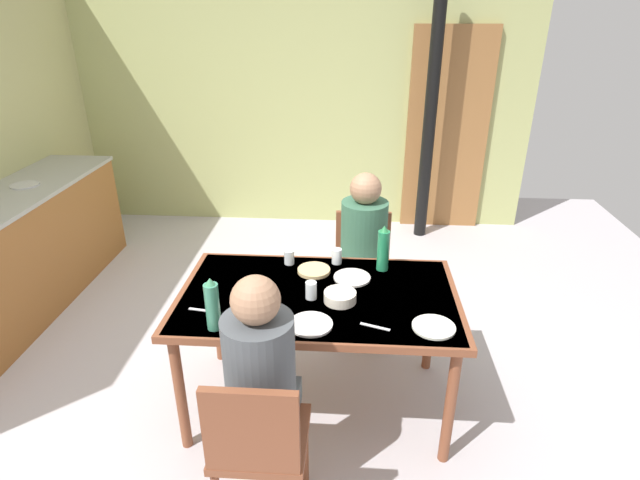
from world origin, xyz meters
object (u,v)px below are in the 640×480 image
Objects in this scene: dining_table at (318,305)px; chair_far_diner at (362,267)px; person_near_diner at (260,367)px; serving_bowl_center at (340,297)px; person_far_diner at (364,239)px; water_bottle_green_far at (383,249)px; kitchen_counter at (11,259)px; chair_near_diner at (258,443)px; water_bottle_green_near at (212,305)px.

dining_table is 0.85m from chair_far_diner.
serving_bowl_center is (0.31, 0.59, -0.00)m from person_near_diner.
person_far_diner is 2.77× the size of water_bottle_green_far.
kitchen_counter is 3.14× the size of person_far_diner.
dining_table is at bearing 76.24° from chair_near_diner.
water_bottle_green_far is (0.10, -0.49, 0.38)m from chair_far_diner.
person_near_diner is (2.15, -1.50, 0.33)m from kitchen_counter.
chair_far_diner is 1.13× the size of person_far_diner.
chair_far_diner is at bearing -1.01° from kitchen_counter.
person_far_diner is (0.00, -0.14, 0.28)m from chair_far_diner.
chair_far_diner is at bearing 57.65° from water_bottle_green_near.
water_bottle_green_near is at bearing 131.81° from person_near_diner.
dining_table is at bearing 36.24° from water_bottle_green_near.
person_near_diner and person_far_diner have the same top height.
chair_far_diner is (2.60, -0.05, 0.05)m from kitchen_counter.
serving_bowl_center reaches higher than dining_table.
water_bottle_green_far is at bearing 63.47° from chair_near_diner.
dining_table is (2.35, -0.84, 0.23)m from kitchen_counter.
water_bottle_green_far is (0.10, -0.35, 0.10)m from person_far_diner.
person_far_diner is 0.38m from water_bottle_green_far.
person_near_diner is at bearing -117.95° from serving_bowl_center.
person_near_diner reaches higher than chair_far_diner.
kitchen_counter reaches higher than serving_bowl_center.
person_near_diner is at bearing 73.00° from chair_far_diner.
kitchen_counter is 2.26m from water_bottle_green_near.
person_far_diner reaches higher than chair_far_diner.
person_near_diner is 1.11m from water_bottle_green_far.
chair_near_diner and chair_far_diner have the same top height.
kitchen_counter is 2.78× the size of chair_near_diner.
water_bottle_green_far is (2.70, -0.54, 0.43)m from kitchen_counter.
chair_far_diner reaches higher than serving_bowl_center.
person_far_diner reaches higher than kitchen_counter.
water_bottle_green_far reaches higher than chair_far_diner.
person_near_diner is 1.39m from person_far_diner.
water_bottle_green_far is at bearing 60.33° from person_near_diner.
dining_table is at bearing 73.53° from person_near_diner.
kitchen_counter is 2.65m from serving_bowl_center.
serving_bowl_center is (-0.13, -0.72, -0.00)m from person_far_diner.
water_bottle_green_far is 0.45m from serving_bowl_center.
kitchen_counter is 14.21× the size of serving_bowl_center.
chair_near_diner is at bearing -116.53° from water_bottle_green_far.
serving_bowl_center is at bearing 62.05° from person_near_diner.
water_bottle_green_far is (0.83, 0.65, 0.00)m from water_bottle_green_near.
person_far_diner is at bearing 71.35° from person_near_diner.
serving_bowl_center is (0.59, 0.28, -0.10)m from water_bottle_green_near.
water_bottle_green_near is 1.61× the size of serving_bowl_center.
water_bottle_green_near is at bearing -32.38° from kitchen_counter.
person_near_diner reaches higher than kitchen_counter.
person_far_diner reaches higher than water_bottle_green_far.
kitchen_counter is at bearing 147.62° from water_bottle_green_near.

